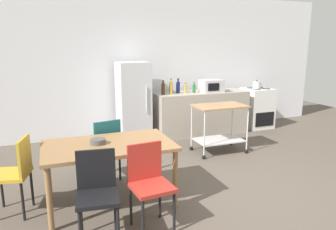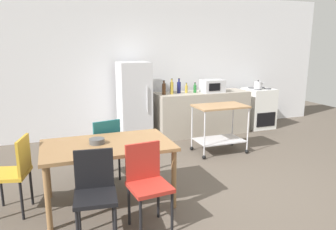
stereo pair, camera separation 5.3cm
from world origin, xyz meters
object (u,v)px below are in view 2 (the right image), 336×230
(chair_red, at_px, (147,180))
(kettle, at_px, (258,85))
(kitchen_cart, at_px, (220,121))
(bottle_soy_sauce, at_px, (186,89))
(bottle_sesame_oil, at_px, (224,86))
(chair_teal, at_px, (104,145))
(bottle_wine, at_px, (195,89))
(bottle_vinegar, at_px, (172,88))
(stove_oven, at_px, (258,108))
(bottle_olive_oil, at_px, (179,87))
(microwave, at_px, (212,86))
(chair_black, at_px, (95,190))
(chair_mustard, at_px, (14,170))
(bottle_hot_sauce, at_px, (164,89))
(dining_table, at_px, (108,150))
(refrigerator, at_px, (134,101))
(fruit_bowl, at_px, (97,141))

(chair_red, height_order, kettle, kettle)
(kitchen_cart, height_order, bottle_soy_sauce, bottle_soy_sauce)
(kettle, bearing_deg, bottle_sesame_oil, 169.54)
(chair_teal, height_order, bottle_wine, bottle_wine)
(bottle_vinegar, xyz_separation_m, kettle, (2.03, -0.04, -0.03))
(stove_oven, distance_m, bottle_olive_oil, 2.05)
(bottle_olive_oil, distance_m, bottle_sesame_oil, 1.08)
(microwave, relative_size, bottle_sesame_oil, 2.06)
(chair_black, bearing_deg, chair_mustard, 140.62)
(bottle_vinegar, bearing_deg, microwave, -2.76)
(bottle_hot_sauce, xyz_separation_m, microwave, (1.06, -0.04, 0.01))
(chair_black, distance_m, bottle_vinegar, 3.65)
(chair_teal, bearing_deg, chair_red, 86.34)
(chair_teal, height_order, chair_mustard, same)
(chair_black, height_order, chair_mustard, same)
(dining_table, relative_size, chair_red, 1.69)
(stove_oven, relative_size, refrigerator, 0.59)
(chair_black, relative_size, bottle_vinegar, 2.83)
(dining_table, height_order, refrigerator, refrigerator)
(chair_teal, relative_size, kettle, 3.71)
(chair_teal, bearing_deg, bottle_sesame_oil, -161.87)
(chair_mustard, relative_size, bottle_vinegar, 2.83)
(bottle_soy_sauce, relative_size, microwave, 0.45)
(bottle_hot_sauce, bearing_deg, bottle_vinegar, 1.02)
(kitchen_cart, bearing_deg, chair_mustard, -161.71)
(chair_mustard, bearing_deg, dining_table, 96.90)
(chair_red, bearing_deg, bottle_vinegar, 58.92)
(kitchen_cart, distance_m, fruit_bowl, 2.56)
(chair_teal, distance_m, bottle_olive_oil, 2.58)
(bottle_soy_sauce, xyz_separation_m, microwave, (0.55, -0.11, 0.05))
(chair_red, height_order, microwave, microwave)
(stove_oven, bearing_deg, bottle_sesame_oil, 177.14)
(chair_teal, height_order, kettle, kettle)
(bottle_olive_oil, xyz_separation_m, microwave, (0.71, -0.11, 0.01))
(chair_mustard, height_order, fruit_bowl, chair_mustard)
(bottle_sesame_oil, bearing_deg, kitchen_cart, -122.20)
(chair_black, height_order, bottle_wine, bottle_wine)
(chair_mustard, height_order, bottle_vinegar, bottle_vinegar)
(stove_oven, bearing_deg, bottle_olive_oil, 179.66)
(bottle_soy_sauce, bearing_deg, chair_red, -119.97)
(bottle_wine, distance_m, kettle, 1.51)
(chair_black, bearing_deg, bottle_wine, 57.96)
(refrigerator, bearing_deg, dining_table, -111.17)
(bottle_vinegar, distance_m, fruit_bowl, 2.95)
(bottle_olive_oil, bearing_deg, bottle_vinegar, -160.16)
(chair_black, relative_size, bottle_olive_oil, 2.92)
(chair_black, bearing_deg, microwave, 53.40)
(chair_black, relative_size, kitchen_cart, 0.98)
(microwave, xyz_separation_m, bottle_sesame_oil, (0.36, 0.14, -0.04))
(stove_oven, bearing_deg, bottle_vinegar, -178.57)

